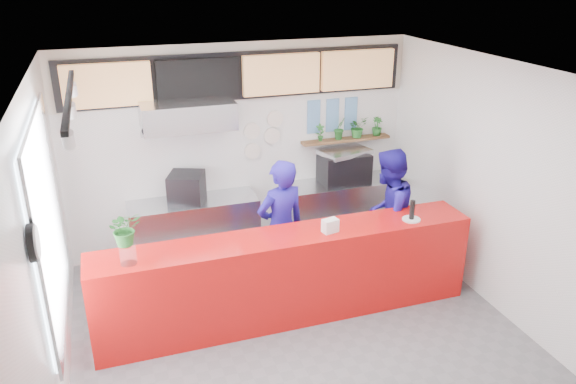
{
  "coord_description": "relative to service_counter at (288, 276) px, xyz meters",
  "views": [
    {
      "loc": [
        -1.84,
        -5.05,
        4.0
      ],
      "look_at": [
        0.1,
        0.7,
        1.5
      ],
      "focal_mm": 35.0,
      "sensor_mm": 36.0,
      "label": 1
    }
  ],
  "objects": [
    {
      "name": "menu_board_mid_left",
      "position": [
        -0.59,
        1.98,
        2.0
      ],
      "size": [
        1.1,
        0.1,
        0.55
      ],
      "primitive_type": "cube",
      "color": "black",
      "rests_on": "wall_back"
    },
    {
      "name": "photo_frame_e",
      "position": [
        1.4,
        2.08,
        1.2
      ],
      "size": [
        0.2,
        0.02,
        0.25
      ],
      "primitive_type": "cube",
      "color": "#598CBF",
      "rests_on": "wall_back"
    },
    {
      "name": "menu_board_far_left",
      "position": [
        -1.75,
        1.98,
        2.0
      ],
      "size": [
        1.1,
        0.1,
        0.55
      ],
      "primitive_type": "cube",
      "color": "tan",
      "rests_on": "wall_back"
    },
    {
      "name": "napkin_holder",
      "position": [
        0.48,
        -0.08,
        0.63
      ],
      "size": [
        0.2,
        0.15,
        0.16
      ],
      "primitive_type": "cube",
      "rotation": [
        0.0,
        0.0,
        0.2
      ],
      "color": "white",
      "rests_on": "service_counter"
    },
    {
      "name": "menu_board_mid_right",
      "position": [
        0.57,
        1.98,
        2.0
      ],
      "size": [
        1.1,
        0.1,
        0.55
      ],
      "primitive_type": "cube",
      "color": "tan",
      "rests_on": "wall_back"
    },
    {
      "name": "window_pane",
      "position": [
        -2.47,
        -0.1,
        1.15
      ],
      "size": [
        0.04,
        2.2,
        1.9
      ],
      "primitive_type": "cube",
      "color": "silver",
      "rests_on": "wall_left"
    },
    {
      "name": "cream_band",
      "position": [
        0.0,
        2.09,
        2.05
      ],
      "size": [
        5.0,
        0.02,
        0.8
      ],
      "primitive_type": "cube",
      "color": "beige",
      "rests_on": "wall_back"
    },
    {
      "name": "dec_plate_c",
      "position": [
        0.15,
        2.07,
        0.9
      ],
      "size": [
        0.24,
        0.03,
        0.24
      ],
      "primitive_type": "cylinder",
      "rotation": [
        1.57,
        0.0,
        0.0
      ],
      "color": "silver",
      "rests_on": "wall_back"
    },
    {
      "name": "wall_left",
      "position": [
        -2.5,
        -0.4,
        0.95
      ],
      "size": [
        0.0,
        5.0,
        5.0
      ],
      "primitive_type": "plane",
      "rotation": [
        1.57,
        0.0,
        1.57
      ],
      "color": "white",
      "rests_on": "ground"
    },
    {
      "name": "wall_right",
      "position": [
        2.5,
        -0.4,
        0.95
      ],
      "size": [
        0.0,
        5.0,
        5.0
      ],
      "primitive_type": "plane",
      "rotation": [
        1.57,
        0.0,
        -1.57
      ],
      "color": "white",
      "rests_on": "ground"
    },
    {
      "name": "right_bench",
      "position": [
        1.5,
        1.8,
        -0.1
      ],
      "size": [
        1.8,
        0.6,
        0.9
      ],
      "primitive_type": "cube",
      "color": "#B2B5BA",
      "rests_on": "ground"
    },
    {
      "name": "floor",
      "position": [
        0.0,
        -0.4,
        -0.55
      ],
      "size": [
        5.0,
        5.0,
        0.0
      ],
      "primitive_type": "plane",
      "color": "slate",
      "rests_on": "ground"
    },
    {
      "name": "espresso_tray",
      "position": [
        1.49,
        1.8,
        0.83
      ],
      "size": [
        0.82,
        0.66,
        0.07
      ],
      "primitive_type": "cube",
      "rotation": [
        0.0,
        0.0,
        0.24
      ],
      "color": "#B4B5BB",
      "rests_on": "espresso_machine"
    },
    {
      "name": "panini_oven",
      "position": [
        -0.87,
        1.8,
        0.56
      ],
      "size": [
        0.59,
        0.59,
        0.41
      ],
      "primitive_type": "cube",
      "rotation": [
        0.0,
        0.0,
        -0.38
      ],
      "color": "black",
      "rests_on": "prep_bench"
    },
    {
      "name": "photo_frame_a",
      "position": [
        1.1,
        2.08,
        1.45
      ],
      "size": [
        0.2,
        0.02,
        0.25
      ],
      "primitive_type": "cube",
      "color": "#598CBF",
      "rests_on": "wall_back"
    },
    {
      "name": "extraction_hood",
      "position": [
        -0.8,
        1.75,
        1.6
      ],
      "size": [
        1.2,
        0.7,
        0.35
      ],
      "primitive_type": "cube",
      "color": "#B2B5BA",
      "rests_on": "ceiling"
    },
    {
      "name": "white_plate",
      "position": [
        1.54,
        -0.1,
        0.56
      ],
      "size": [
        0.29,
        0.29,
        0.02
      ],
      "primitive_type": "cylinder",
      "rotation": [
        0.0,
        0.0,
        -0.37
      ],
      "color": "white",
      "rests_on": "service_counter"
    },
    {
      "name": "photo_frame_b",
      "position": [
        1.4,
        2.08,
        1.45
      ],
      "size": [
        0.2,
        0.02,
        0.25
      ],
      "primitive_type": "cube",
      "color": "#598CBF",
      "rests_on": "wall_back"
    },
    {
      "name": "wall_clock_face",
      "position": [
        -2.43,
        -1.3,
        1.5
      ],
      "size": [
        0.02,
        0.26,
        0.26
      ],
      "primitive_type": "cylinder",
      "rotation": [
        0.0,
        1.57,
        0.0
      ],
      "color": "white",
      "rests_on": "wall_left"
    },
    {
      "name": "prep_bench",
      "position": [
        -0.8,
        1.8,
        -0.1
      ],
      "size": [
        1.8,
        0.6,
        0.9
      ],
      "primitive_type": "cube",
      "color": "#B2B5BA",
      "rests_on": "ground"
    },
    {
      "name": "basil_vase",
      "position": [
        -1.78,
        -0.1,
        0.95
      ],
      "size": [
        0.39,
        0.36,
        0.37
      ],
      "primitive_type": "imported",
      "rotation": [
        0.0,
        0.0,
        0.24
      ],
      "color": "#246625",
      "rests_on": "glass_vase"
    },
    {
      "name": "dec_plate_a",
      "position": [
        0.15,
        2.07,
        1.2
      ],
      "size": [
        0.24,
        0.03,
        0.24
      ],
      "primitive_type": "cylinder",
      "rotation": [
        1.57,
        0.0,
        0.0
      ],
      "color": "silver",
      "rests_on": "wall_back"
    },
    {
      "name": "menu_board_far_right",
      "position": [
        1.73,
        1.98,
        2.0
      ],
      "size": [
        1.1,
        0.1,
        0.55
      ],
      "primitive_type": "cube",
      "color": "tan",
      "rests_on": "wall_back"
    },
    {
      "name": "staff_center",
      "position": [
        0.1,
        0.58,
        0.35
      ],
      "size": [
        0.74,
        0.56,
        1.8
      ],
      "primitive_type": "imported",
      "rotation": [
        0.0,
        0.0,
        3.36
      ],
      "color": "#1F148D",
      "rests_on": "ground"
    },
    {
      "name": "herb_d",
      "position": [
        2.11,
        2.0,
        1.11
      ],
      "size": [
        0.16,
        0.14,
        0.28
      ],
      "primitive_type": "imported",
      "rotation": [
        0.0,
        0.0,
        -0.0
      ],
      "color": "#246625",
      "rests_on": "herb_shelf"
    },
    {
      "name": "wall_clock_rim",
      "position": [
        -2.46,
        -1.3,
        1.5
      ],
      "size": [
        0.05,
        0.3,
        0.3
      ],
      "primitive_type": "cylinder",
      "rotation": [
        0.0,
        1.57,
        0.0
      ],
      "color": "black",
      "rests_on": "wall_left"
    },
    {
      "name": "dec_plate_d",
      "position": [
        0.5,
        2.07,
        1.35
      ],
      "size": [
        0.24,
        0.03,
        0.24
      ],
      "primitive_type": "cylinder",
      "rotation": [
        1.57,
        0.0,
        0.0
      ],
      "color": "silver",
      "rests_on": "wall_back"
    },
    {
      "name": "herb_c",
      "position": [
        1.78,
        2.0,
        1.13
      ],
      "size": [
        0.35,
        0.32,
        0.32
      ],
      "primitive_type": "imported",
      "rotation": [
        0.0,
        0.0,
        0.3
      ],
      "color": "#246625",
      "rests_on": "herb_shelf"
    },
    {
      "name": "wall_back",
      "position": [
        0.0,
        2.1,
        0.95
      ],
      "size": [
        5.0,
        0.0,
        5.0
      ],
      "primitive_type": "plane",
      "rotation": [
        1.57,
        0.0,
        0.0
      ],
      "color": "white",
      "rests_on": "ground"
    },
    {
      "name": "staff_right",
      "position": [
        1.53,
        0.48,
        0.36
      ],
      "size": [
        1.11,
        1.06,
        1.81
      ],
      "primitive_type": "imported",
      "rotation": [
        0.0,
        0.0,
        3.72
      ],
      "color": "#1F148D",
      "rests_on": "ground"
    },
    {
      "name": "herb_b",
      "position": [
        1.49,
        2.0,
        1.14
      ],
      "size": [
        0.23,
        0.21,
        0.33
      ],
      "primitive_type": "imported",
      "rotation": [
        0.0,
        0.0,
        0.4
      ],
      "color": "#246625",
      "rests_on": "herb_shelf"
    },
    {
      "name": "photo_frame_c",
      "position": [
        1.7,
        2.08,
        1.45
      ],
      "size": [
        0.2,
        0.02,
        0.25
      ],
      "primitive_type": "cube",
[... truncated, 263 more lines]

